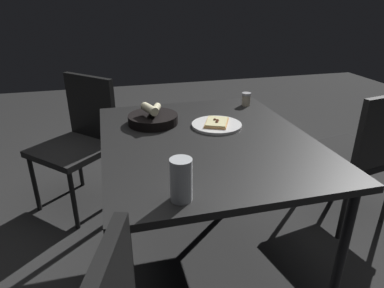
% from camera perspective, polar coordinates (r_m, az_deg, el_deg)
% --- Properties ---
extents(ground, '(8.00, 8.00, 0.00)m').
position_cam_1_polar(ground, '(2.01, 2.10, -18.51)').
color(ground, '#2B2B2B').
extents(dining_table, '(1.16, 0.98, 0.73)m').
position_cam_1_polar(dining_table, '(1.63, 2.46, -0.78)').
color(dining_table, black).
rests_on(dining_table, ground).
extents(pizza_plate, '(0.26, 0.26, 0.04)m').
position_cam_1_polar(pizza_plate, '(1.74, 4.17, 3.32)').
color(pizza_plate, white).
rests_on(pizza_plate, dining_table).
extents(bread_basket, '(0.26, 0.26, 0.11)m').
position_cam_1_polar(bread_basket, '(1.78, -6.61, 4.31)').
color(bread_basket, black).
rests_on(bread_basket, dining_table).
extents(beer_glass, '(0.07, 0.07, 0.15)m').
position_cam_1_polar(beer_glass, '(1.10, -1.84, -6.48)').
color(beer_glass, silver).
rests_on(beer_glass, dining_table).
extents(pepper_shaker, '(0.05, 0.05, 0.08)m').
position_cam_1_polar(pepper_shaker, '(2.10, 9.11, 7.38)').
color(pepper_shaker, '#BFB299').
rests_on(pepper_shaker, dining_table).
extents(chair_near, '(0.62, 0.62, 0.87)m').
position_cam_1_polar(chair_near, '(2.36, -18.32, 1.49)').
color(chair_near, '#252525').
rests_on(chair_near, ground).
extents(chair_spare, '(0.51, 0.51, 0.87)m').
position_cam_1_polar(chair_spare, '(2.25, 26.73, -0.79)').
color(chair_spare, black).
rests_on(chair_spare, ground).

